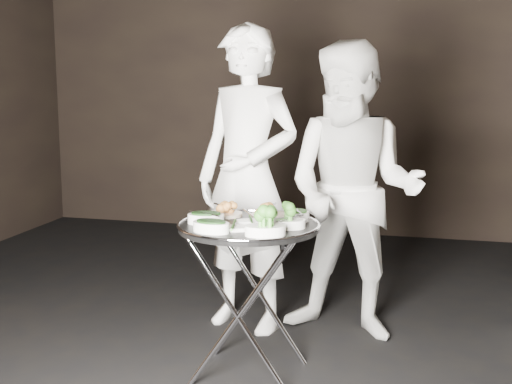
% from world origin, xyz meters
% --- Properties ---
extents(wall_back, '(6.00, 0.05, 3.00)m').
position_xyz_m(wall_back, '(0.00, 3.52, 1.50)').
color(wall_back, black).
rests_on(wall_back, floor).
extents(tray_stand, '(0.54, 0.46, 0.79)m').
position_xyz_m(tray_stand, '(0.02, 0.08, 0.44)').
color(tray_stand, silver).
rests_on(tray_stand, floor).
extents(serving_tray, '(0.73, 0.73, 0.04)m').
position_xyz_m(serving_tray, '(0.02, 0.08, 0.80)').
color(serving_tray, black).
rests_on(serving_tray, tray_stand).
extents(potato_plate_a, '(0.20, 0.20, 0.07)m').
position_xyz_m(potato_plate_a, '(-0.16, 0.26, 0.84)').
color(potato_plate_a, beige).
rests_on(potato_plate_a, serving_tray).
extents(potato_plate_b, '(0.20, 0.20, 0.07)m').
position_xyz_m(potato_plate_b, '(0.08, 0.29, 0.84)').
color(potato_plate_b, beige).
rests_on(potato_plate_b, serving_tray).
extents(greens_bowl, '(0.14, 0.14, 0.08)m').
position_xyz_m(greens_bowl, '(0.24, 0.23, 0.84)').
color(greens_bowl, silver).
rests_on(greens_bowl, serving_tray).
extents(asparagus_plate_a, '(0.20, 0.15, 0.04)m').
position_xyz_m(asparagus_plate_a, '(0.03, 0.11, 0.82)').
color(asparagus_plate_a, silver).
rests_on(asparagus_plate_a, serving_tray).
extents(asparagus_plate_b, '(0.20, 0.14, 0.04)m').
position_xyz_m(asparagus_plate_b, '(-0.02, -0.06, 0.83)').
color(asparagus_plate_b, silver).
rests_on(asparagus_plate_b, serving_tray).
extents(spinach_bowl_a, '(0.20, 0.14, 0.08)m').
position_xyz_m(spinach_bowl_a, '(-0.19, 0.05, 0.84)').
color(spinach_bowl_a, silver).
rests_on(spinach_bowl_a, serving_tray).
extents(spinach_bowl_b, '(0.21, 0.16, 0.08)m').
position_xyz_m(spinach_bowl_b, '(-0.11, -0.13, 0.84)').
color(spinach_bowl_b, silver).
rests_on(spinach_bowl_b, serving_tray).
extents(broccoli_bowl_a, '(0.20, 0.17, 0.07)m').
position_xyz_m(broccoli_bowl_a, '(0.23, 0.05, 0.84)').
color(broccoli_bowl_a, silver).
rests_on(broccoli_bowl_a, serving_tray).
extents(broccoli_bowl_b, '(0.23, 0.20, 0.08)m').
position_xyz_m(broccoli_bowl_b, '(0.16, -0.13, 0.85)').
color(broccoli_bowl_b, silver).
rests_on(broccoli_bowl_b, serving_tray).
extents(serving_utensils, '(0.59, 0.46, 0.01)m').
position_xyz_m(serving_utensils, '(0.04, 0.15, 0.86)').
color(serving_utensils, silver).
rests_on(serving_utensils, serving_tray).
extents(waiter_left, '(0.78, 0.62, 1.86)m').
position_xyz_m(waiter_left, '(-0.18, 0.79, 0.93)').
color(waiter_left, white).
rests_on(waiter_left, floor).
extents(waiter_right, '(0.95, 0.79, 1.75)m').
position_xyz_m(waiter_right, '(0.46, 0.80, 0.88)').
color(waiter_right, white).
rests_on(waiter_right, floor).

